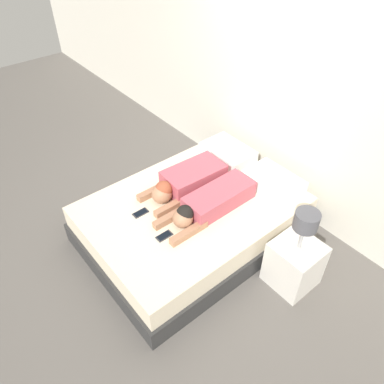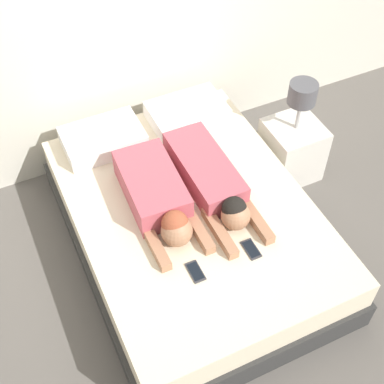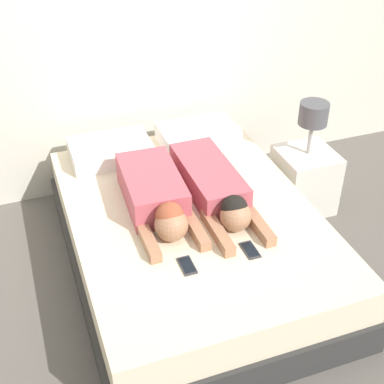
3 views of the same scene
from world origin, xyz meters
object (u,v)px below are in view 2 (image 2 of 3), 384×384
object	(u,v)px
cell_phone_left	(195,272)
cell_phone_right	(251,249)
pillow_head_right	(187,113)
person_right	(212,181)
person_left	(158,197)
bed	(192,228)
pillow_head_left	(103,139)
nightstand	(292,146)

from	to	relation	value
cell_phone_left	cell_phone_right	xyz separation A→B (m)	(0.40, 0.00, 0.00)
pillow_head_right	person_right	size ratio (longest dim) A/B	0.55
person_left	person_right	bearing A→B (deg)	-2.59
bed	pillow_head_left	size ratio (longest dim) A/B	3.68
pillow_head_left	pillow_head_right	bearing A→B (deg)	0.00
pillow_head_right	nightstand	bearing A→B (deg)	-32.82
person_left	person_right	xyz separation A→B (m)	(0.40, -0.02, -0.01)
pillow_head_right	person_right	xyz separation A→B (m)	(-0.16, -0.77, 0.03)
person_left	nightstand	distance (m)	1.35
person_left	cell_phone_right	xyz separation A→B (m)	(0.40, -0.58, -0.10)
cell_phone_right	nightstand	xyz separation A→B (m)	(0.89, 0.86, -0.19)
cell_phone_right	person_right	bearing A→B (deg)	89.99
person_right	pillow_head_left	bearing A→B (deg)	125.27
pillow_head_left	person_left	xyz separation A→B (m)	(0.14, -0.75, 0.04)
bed	pillow_head_right	bearing A→B (deg)	67.23
person_left	cell_phone_left	xyz separation A→B (m)	(0.00, -0.58, -0.10)
person_right	nightstand	world-z (taller)	nightstand
pillow_head_right	cell_phone_right	size ratio (longest dim) A/B	3.80
pillow_head_left	pillow_head_right	xyz separation A→B (m)	(0.70, 0.00, 0.00)
person_right	pillow_head_right	bearing A→B (deg)	78.13
cell_phone_right	nightstand	world-z (taller)	nightstand
pillow_head_right	cell_phone_right	xyz separation A→B (m)	(-0.16, -1.33, -0.06)
pillow_head_left	person_left	bearing A→B (deg)	-79.53
bed	pillow_head_left	bearing A→B (deg)	112.77
pillow_head_left	nightstand	distance (m)	1.53
pillow_head_left	pillow_head_right	world-z (taller)	same
cell_phone_left	pillow_head_right	bearing A→B (deg)	67.17
pillow_head_right	person_right	world-z (taller)	person_right
pillow_head_right	person_left	size ratio (longest dim) A/B	0.63
bed	nightstand	size ratio (longest dim) A/B	2.38
bed	person_right	xyz separation A→B (m)	(0.19, 0.07, 0.34)
person_left	cell_phone_left	bearing A→B (deg)	-89.55
bed	person_right	distance (m)	0.40
pillow_head_right	nightstand	world-z (taller)	nightstand
nightstand	cell_phone_right	bearing A→B (deg)	-135.93
bed	pillow_head_left	distance (m)	0.96
bed	pillow_head_left	world-z (taller)	pillow_head_left
pillow_head_right	nightstand	distance (m)	0.90
person_left	cell_phone_right	size ratio (longest dim) A/B	6.05
bed	person_left	distance (m)	0.42
pillow_head_left	person_right	size ratio (longest dim) A/B	0.55
person_left	cell_phone_right	world-z (taller)	person_left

